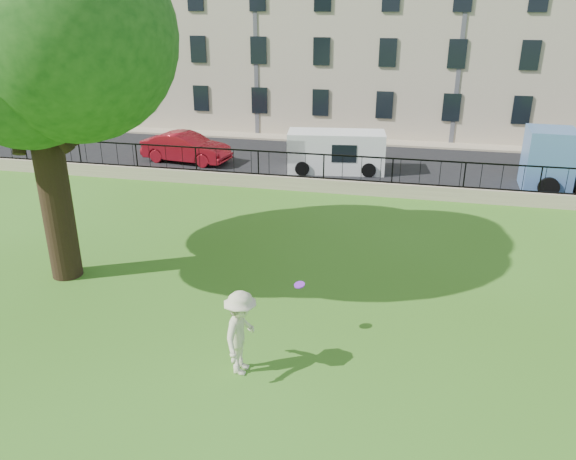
% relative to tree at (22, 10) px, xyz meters
% --- Properties ---
extents(ground, '(120.00, 120.00, 0.00)m').
position_rel_tree_xyz_m(ground, '(6.56, -2.09, -7.70)').
color(ground, '#3C711A').
rests_on(ground, ground).
extents(retaining_wall, '(50.00, 0.40, 0.60)m').
position_rel_tree_xyz_m(retaining_wall, '(6.56, 9.91, -7.40)').
color(retaining_wall, gray).
rests_on(retaining_wall, ground).
extents(iron_railing, '(50.00, 0.05, 1.13)m').
position_rel_tree_xyz_m(iron_railing, '(6.56, 9.91, -6.55)').
color(iron_railing, black).
rests_on(iron_railing, retaining_wall).
extents(street, '(60.00, 9.00, 0.01)m').
position_rel_tree_xyz_m(street, '(6.56, 14.61, -7.69)').
color(street, black).
rests_on(street, ground).
extents(sidewalk, '(60.00, 1.40, 0.12)m').
position_rel_tree_xyz_m(sidewalk, '(6.56, 19.81, -7.64)').
color(sidewalk, gray).
rests_on(sidewalk, ground).
extents(building_row, '(56.40, 10.40, 13.80)m').
position_rel_tree_xyz_m(building_row, '(6.56, 25.48, -0.78)').
color(building_row, '#BDAF96').
rests_on(building_row, ground).
extents(tree, '(8.81, 7.08, 11.36)m').
position_rel_tree_xyz_m(tree, '(0.00, 0.00, 0.00)').
color(tree, black).
rests_on(tree, ground).
extents(man, '(0.82, 1.35, 2.04)m').
position_rel_tree_xyz_m(man, '(6.88, -3.60, -6.68)').
color(man, beige).
rests_on(man, ground).
extents(frisbee, '(0.29, 0.28, 0.12)m').
position_rel_tree_xyz_m(frisbee, '(7.86, -1.85, -6.25)').
color(frisbee, '#8927DF').
extents(red_sedan, '(4.88, 2.26, 1.55)m').
position_rel_tree_xyz_m(red_sedan, '(-1.34, 13.31, -6.93)').
color(red_sedan, '#AF1523').
rests_on(red_sedan, street).
extents(white_van, '(4.95, 2.46, 2.00)m').
position_rel_tree_xyz_m(white_van, '(6.63, 13.31, -6.70)').
color(white_van, white).
rests_on(white_van, street).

